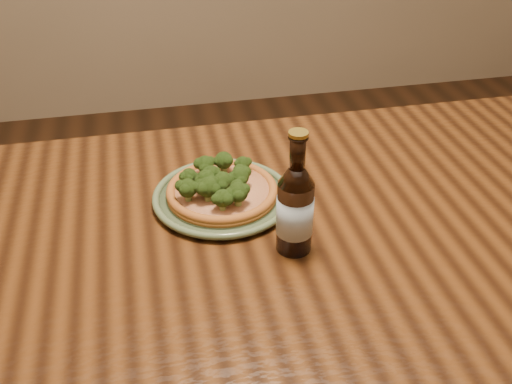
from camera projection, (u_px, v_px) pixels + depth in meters
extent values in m
cube|color=#48260F|center=(278.00, 241.00, 1.10)|extent=(1.60, 0.90, 0.04)
cylinder|color=#48260F|center=(487.00, 230.00, 1.75)|extent=(0.07, 0.07, 0.71)
cylinder|color=#526646|center=(222.00, 199.00, 1.18)|extent=(0.25, 0.25, 0.01)
torus|color=#526646|center=(222.00, 196.00, 1.17)|extent=(0.27, 0.27, 0.01)
torus|color=#526646|center=(222.00, 196.00, 1.17)|extent=(0.22, 0.22, 0.01)
cylinder|color=#A45E25|center=(222.00, 194.00, 1.17)|extent=(0.22, 0.22, 0.01)
torus|color=#A45E25|center=(222.00, 190.00, 1.16)|extent=(0.22, 0.22, 0.02)
cylinder|color=#E0C189|center=(222.00, 190.00, 1.16)|extent=(0.18, 0.18, 0.01)
sphere|color=#304D18|center=(208.00, 187.00, 1.12)|extent=(0.06, 0.06, 0.04)
sphere|color=#304D18|center=(213.00, 173.00, 1.17)|extent=(0.04, 0.04, 0.03)
sphere|color=#304D18|center=(189.00, 176.00, 1.16)|extent=(0.03, 0.03, 0.03)
sphere|color=#304D18|center=(224.00, 160.00, 1.20)|extent=(0.04, 0.04, 0.04)
sphere|color=#304D18|center=(205.00, 164.00, 1.19)|extent=(0.05, 0.05, 0.03)
sphere|color=#304D18|center=(240.00, 176.00, 1.15)|extent=(0.04, 0.04, 0.04)
sphere|color=#304D18|center=(243.00, 163.00, 1.20)|extent=(0.03, 0.03, 0.03)
sphere|color=#304D18|center=(222.00, 198.00, 1.09)|extent=(0.04, 0.04, 0.03)
sphere|color=#304D18|center=(238.00, 192.00, 1.10)|extent=(0.04, 0.04, 0.04)
sphere|color=#304D18|center=(223.00, 181.00, 1.14)|extent=(0.04, 0.04, 0.04)
sphere|color=#304D18|center=(188.00, 188.00, 1.12)|extent=(0.04, 0.04, 0.04)
sphere|color=#304D18|center=(206.00, 179.00, 1.14)|extent=(0.05, 0.05, 0.04)
cylinder|color=black|center=(295.00, 217.00, 1.02)|extent=(0.06, 0.06, 0.13)
cone|color=black|center=(297.00, 176.00, 0.98)|extent=(0.06, 0.06, 0.03)
cylinder|color=black|center=(298.00, 152.00, 0.95)|extent=(0.03, 0.03, 0.06)
torus|color=black|center=(298.00, 138.00, 0.94)|extent=(0.03, 0.03, 0.00)
cylinder|color=#A58C33|center=(298.00, 134.00, 0.93)|extent=(0.03, 0.03, 0.01)
cylinder|color=silver|center=(295.00, 215.00, 1.02)|extent=(0.06, 0.06, 0.07)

